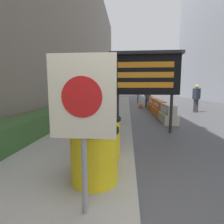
# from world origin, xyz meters

# --- Properties ---
(building_left_facade) EXTENTS (0.40, 50.40, 13.52)m
(building_left_facade) POSITION_xyz_m (-3.80, 9.80, 6.76)
(building_left_facade) COLOR #706656
(building_left_facade) RESTS_ON ground_plane
(hedge_strip) EXTENTS (0.90, 5.57, 0.58)m
(hedge_strip) POSITION_xyz_m (-3.00, 3.27, 0.42)
(hedge_strip) COLOR #335628
(hedge_strip) RESTS_ON sidewalk_left
(barrel_drum_foreground) EXTENTS (0.73, 0.73, 0.81)m
(barrel_drum_foreground) POSITION_xyz_m (-0.63, 0.82, 0.54)
(barrel_drum_foreground) COLOR yellow
(barrel_drum_foreground) RESTS_ON sidewalk_left
(barrel_drum_middle) EXTENTS (0.73, 0.73, 0.81)m
(barrel_drum_middle) POSITION_xyz_m (-0.64, 1.76, 0.54)
(barrel_drum_middle) COLOR yellow
(barrel_drum_middle) RESTS_ON sidewalk_left
(warning_sign) EXTENTS (0.70, 0.08, 1.72)m
(warning_sign) POSITION_xyz_m (-0.61, 0.11, 1.33)
(warning_sign) COLOR gray
(warning_sign) RESTS_ON sidewalk_left
(message_board) EXTENTS (2.39, 0.36, 2.71)m
(message_board) POSITION_xyz_m (0.42, 4.38, 1.98)
(message_board) COLOR #28282B
(message_board) RESTS_ON ground_plane
(jersey_barrier_cream) EXTENTS (0.59, 1.67, 0.80)m
(jersey_barrier_cream) POSITION_xyz_m (1.66, 6.33, 0.35)
(jersey_barrier_cream) COLOR beige
(jersey_barrier_cream) RESTS_ON ground_plane
(jersey_barrier_orange_near) EXTENTS (0.60, 2.18, 0.82)m
(jersey_barrier_orange_near) POSITION_xyz_m (1.66, 8.51, 0.36)
(jersey_barrier_orange_near) COLOR orange
(jersey_barrier_orange_near) RESTS_ON ground_plane
(jersey_barrier_orange_far) EXTENTS (0.55, 1.88, 0.83)m
(jersey_barrier_orange_far) POSITION_xyz_m (1.66, 10.95, 0.37)
(jersey_barrier_orange_far) COLOR orange
(jersey_barrier_orange_far) RESTS_ON ground_plane
(jersey_barrier_white) EXTENTS (0.53, 2.13, 0.90)m
(jersey_barrier_white) POSITION_xyz_m (1.66, 13.42, 0.40)
(jersey_barrier_white) COLOR silver
(jersey_barrier_white) RESTS_ON ground_plane
(traffic_cone_near) EXTENTS (0.34, 0.34, 0.61)m
(traffic_cone_near) POSITION_xyz_m (0.86, 12.05, 0.30)
(traffic_cone_near) COLOR black
(traffic_cone_near) RESTS_ON ground_plane
(traffic_light_near_curb) EXTENTS (0.28, 0.45, 3.60)m
(traffic_light_near_curb) POSITION_xyz_m (0.92, 16.70, 2.62)
(traffic_light_near_curb) COLOR #2D2D30
(traffic_light_near_curb) RESTS_ON ground_plane
(pedestrian_worker) EXTENTS (0.53, 0.51, 1.75)m
(pedestrian_worker) POSITION_xyz_m (4.19, 9.88, 1.03)
(pedestrian_worker) COLOR #333338
(pedestrian_worker) RESTS_ON ground_plane
(pedestrian_passerby) EXTENTS (0.48, 0.30, 1.78)m
(pedestrian_passerby) POSITION_xyz_m (1.42, 12.49, 1.05)
(pedestrian_passerby) COLOR #333338
(pedestrian_passerby) RESTS_ON ground_plane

